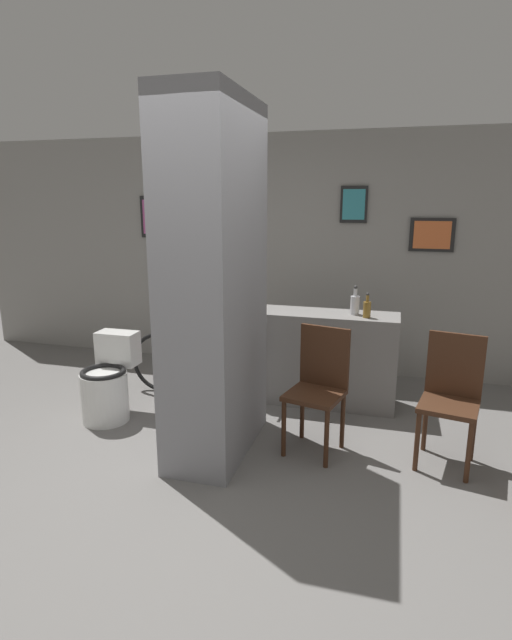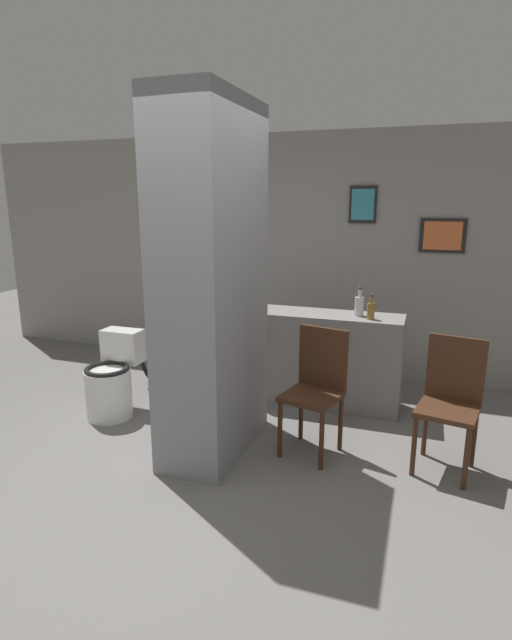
{
  "view_description": "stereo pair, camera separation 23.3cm",
  "coord_description": "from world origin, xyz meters",
  "px_view_note": "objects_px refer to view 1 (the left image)",
  "views": [
    {
      "loc": [
        1.16,
        -2.85,
        1.91
      ],
      "look_at": [
        0.1,
        0.94,
        0.95
      ],
      "focal_mm": 28.0,
      "sensor_mm": 36.0,
      "label": 1
    },
    {
      "loc": [
        1.38,
        -2.78,
        1.91
      ],
      "look_at": [
        0.1,
        0.94,
        0.95
      ],
      "focal_mm": 28.0,
      "sensor_mm": 36.0,
      "label": 2
    }
  ],
  "objects_px": {
    "bicycle": "(212,366)",
    "bottle_tall": "(355,304)",
    "toilet": "(108,384)",
    "chair_near_pillar": "(319,384)",
    "chair_by_doorway": "(451,394)"
  },
  "relations": [
    {
      "from": "bicycle",
      "to": "bottle_tall",
      "type": "relative_size",
      "value": 6.37
    },
    {
      "from": "chair_by_doorway",
      "to": "bottle_tall",
      "type": "xyz_separation_m",
      "value": [
        -0.78,
        0.88,
        0.44
      ]
    },
    {
      "from": "bicycle",
      "to": "bottle_tall",
      "type": "distance_m",
      "value": 1.49
    },
    {
      "from": "chair_by_doorway",
      "to": "bottle_tall",
      "type": "distance_m",
      "value": 1.26
    },
    {
      "from": "chair_near_pillar",
      "to": "bottle_tall",
      "type": "relative_size",
      "value": 3.58
    },
    {
      "from": "bottle_tall",
      "to": "bicycle",
      "type": "bearing_deg",
      "value": -171.44
    },
    {
      "from": "bottle_tall",
      "to": "toilet",
      "type": "bearing_deg",
      "value": -156.44
    },
    {
      "from": "chair_near_pillar",
      "to": "bicycle",
      "type": "bearing_deg",
      "value": 160.8
    },
    {
      "from": "chair_near_pillar",
      "to": "bicycle",
      "type": "xyz_separation_m",
      "value": [
        -1.15,
        0.74,
        -0.21
      ]
    },
    {
      "from": "toilet",
      "to": "chair_near_pillar",
      "type": "height_order",
      "value": "chair_near_pillar"
    },
    {
      "from": "toilet",
      "to": "chair_by_doorway",
      "type": "relative_size",
      "value": 0.77
    },
    {
      "from": "toilet",
      "to": "bicycle",
      "type": "relative_size",
      "value": 0.43
    },
    {
      "from": "chair_by_doorway",
      "to": "toilet",
      "type": "bearing_deg",
      "value": -167.84
    },
    {
      "from": "chair_by_doorway",
      "to": "bicycle",
      "type": "bearing_deg",
      "value": 174.03
    },
    {
      "from": "toilet",
      "to": "bottle_tall",
      "type": "distance_m",
      "value": 2.33
    }
  ]
}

